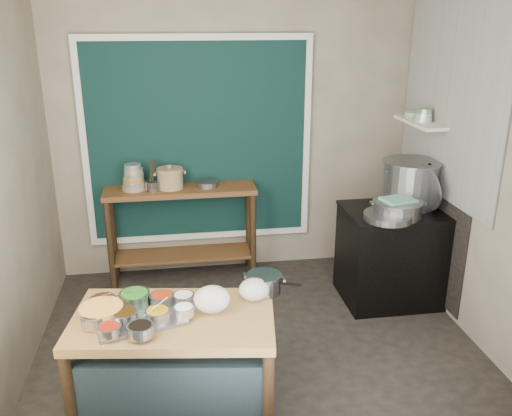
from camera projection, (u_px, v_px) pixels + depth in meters
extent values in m
cube|color=#2D2923|center=(257.00, 343.00, 4.42)|extent=(3.50, 3.00, 0.02)
cube|color=gray|center=(234.00, 135.00, 5.35)|extent=(3.50, 0.02, 2.80)
cube|color=gray|center=(3.00, 189.00, 3.69)|extent=(0.02, 3.00, 2.80)
cube|color=gray|center=(481.00, 168.00, 4.20)|extent=(0.02, 3.00, 2.80)
cube|color=black|center=(199.00, 142.00, 5.28)|extent=(2.10, 0.02, 1.90)
cube|color=#B2B2AA|center=(451.00, 99.00, 4.56)|extent=(0.02, 1.70, 1.70)
cube|color=black|center=(431.00, 222.00, 5.04)|extent=(0.01, 1.30, 1.30)
cube|color=beige|center=(420.00, 122.00, 4.90)|extent=(0.22, 0.70, 0.03)
cube|color=olive|center=(176.00, 366.00, 3.49)|extent=(1.34, 0.89, 0.75)
cube|color=brown|center=(183.00, 234.00, 5.37)|extent=(1.45, 0.40, 0.95)
cube|color=black|center=(393.00, 256.00, 4.98)|extent=(0.90, 0.68, 0.85)
cube|color=black|center=(397.00, 211.00, 4.83)|extent=(0.92, 0.69, 0.03)
cube|color=gray|center=(139.00, 318.00, 3.32)|extent=(0.61, 0.51, 0.02)
cylinder|color=gray|center=(110.00, 330.00, 3.12)|extent=(0.14, 0.14, 0.06)
cylinder|color=gray|center=(95.00, 318.00, 3.23)|extent=(0.18, 0.18, 0.07)
cylinder|color=gray|center=(103.00, 303.00, 3.40)|extent=(0.17, 0.17, 0.07)
cylinder|color=silver|center=(184.00, 311.00, 3.32)|extent=(0.13, 0.13, 0.06)
cylinder|color=gray|center=(140.00, 330.00, 3.11)|extent=(0.16, 0.16, 0.06)
cylinder|color=gray|center=(135.00, 298.00, 3.45)|extent=(0.20, 0.20, 0.08)
cylinder|color=gray|center=(162.00, 299.00, 3.45)|extent=(0.16, 0.16, 0.06)
cylinder|color=gray|center=(124.00, 316.00, 3.25)|extent=(0.17, 0.17, 0.07)
cylinder|color=gray|center=(158.00, 315.00, 3.27)|extent=(0.16, 0.16, 0.06)
cylinder|color=gray|center=(184.00, 299.00, 3.46)|extent=(0.14, 0.14, 0.06)
cylinder|color=#EAAB4A|center=(102.00, 314.00, 3.29)|extent=(0.30, 0.30, 0.10)
ellipsoid|color=white|center=(212.00, 299.00, 3.39)|extent=(0.26, 0.23, 0.17)
ellipsoid|color=white|center=(254.00, 289.00, 3.54)|extent=(0.25, 0.24, 0.15)
cylinder|color=tan|center=(134.00, 188.00, 5.15)|extent=(0.22, 0.22, 0.04)
cylinder|color=gray|center=(134.00, 183.00, 5.13)|extent=(0.21, 0.21, 0.04)
cylinder|color=gold|center=(133.00, 179.00, 5.12)|extent=(0.20, 0.20, 0.04)
cylinder|color=gray|center=(133.00, 175.00, 5.10)|extent=(0.19, 0.19, 0.04)
cylinder|color=tan|center=(133.00, 171.00, 5.09)|extent=(0.18, 0.18, 0.04)
cylinder|color=gray|center=(132.00, 166.00, 5.08)|extent=(0.16, 0.16, 0.04)
cylinder|color=gray|center=(153.00, 186.00, 5.12)|extent=(0.19, 0.19, 0.09)
cylinder|color=gray|center=(207.00, 184.00, 5.24)|extent=(0.23, 0.23, 0.05)
cylinder|color=gray|center=(425.00, 187.00, 4.75)|extent=(0.19, 0.44, 0.43)
cube|color=#68AA8E|center=(398.00, 200.00, 4.62)|extent=(0.31, 0.26, 0.02)
cylinder|color=gray|center=(388.00, 216.00, 4.59)|extent=(0.55, 0.55, 0.05)
cylinder|color=silver|center=(423.00, 120.00, 4.84)|extent=(0.15, 0.15, 0.04)
cylinder|color=silver|center=(424.00, 115.00, 4.83)|extent=(0.14, 0.14, 0.04)
cylinder|color=gray|center=(424.00, 111.00, 4.82)|extent=(0.13, 0.13, 0.04)
cylinder|color=gray|center=(413.00, 115.00, 5.05)|extent=(0.15, 0.15, 0.05)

